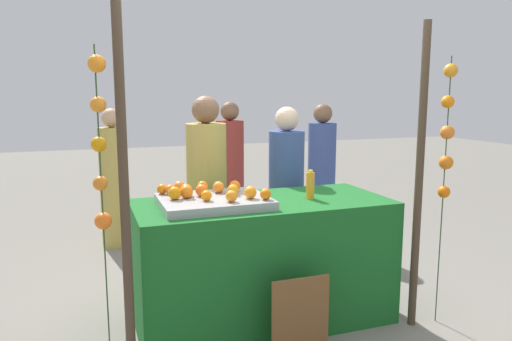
{
  "coord_description": "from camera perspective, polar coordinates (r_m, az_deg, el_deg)",
  "views": [
    {
      "loc": [
        -1.19,
        -3.17,
        1.67
      ],
      "look_at": [
        0.0,
        0.15,
        1.1
      ],
      "focal_mm": 33.82,
      "sensor_mm": 36.0,
      "label": 1
    }
  ],
  "objects": [
    {
      "name": "vendor_right",
      "position": [
        4.3,
        3.58,
        -3.61
      ],
      "size": [
        0.31,
        0.31,
        1.56
      ],
      "color": "#384C8C",
      "rests_on": "ground_plane"
    },
    {
      "name": "juice_bottle",
      "position": [
        3.56,
        6.44,
        -1.74
      ],
      "size": [
        0.06,
        0.06,
        0.21
      ],
      "color": "orange",
      "rests_on": "stall_counter"
    },
    {
      "name": "garland_strand_left",
      "position": [
        2.72,
        -18.0,
        2.69
      ],
      "size": [
        0.1,
        0.11,
        1.92
      ],
      "color": "#2D4C23",
      "rests_on": "ground_plane"
    },
    {
      "name": "garland_strand_right",
      "position": [
        3.62,
        21.67,
        4.12
      ],
      "size": [
        0.11,
        0.11,
        1.92
      ],
      "color": "#2D4C23",
      "rests_on": "ground_plane"
    },
    {
      "name": "orange_7",
      "position": [
        3.31,
        -8.23,
        -2.51
      ],
      "size": [
        0.09,
        0.09,
        0.09
      ],
      "primitive_type": "sphere",
      "color": "orange",
      "rests_on": "orange_tray"
    },
    {
      "name": "stall_counter",
      "position": [
        3.6,
        0.82,
        -10.65
      ],
      "size": [
        1.83,
        0.81,
        0.9
      ],
      "primitive_type": "cube",
      "color": "#196023",
      "rests_on": "ground_plane"
    },
    {
      "name": "orange_12",
      "position": [
        3.5,
        -2.53,
        -1.86
      ],
      "size": [
        0.08,
        0.08,
        0.08
      ],
      "primitive_type": "sphere",
      "color": "orange",
      "rests_on": "orange_tray"
    },
    {
      "name": "orange_tray",
      "position": [
        3.33,
        -4.99,
        -3.7
      ],
      "size": [
        0.74,
        0.57,
        0.06
      ],
      "primitive_type": "cube",
      "color": "#9EA0A5",
      "rests_on": "stall_counter"
    },
    {
      "name": "orange_5",
      "position": [
        3.45,
        -10.11,
        -2.24
      ],
      "size": [
        0.07,
        0.07,
        0.07
      ],
      "primitive_type": "sphere",
      "color": "orange",
      "rests_on": "orange_tray"
    },
    {
      "name": "orange_1",
      "position": [
        3.27,
        -0.67,
        -2.61
      ],
      "size": [
        0.09,
        0.09,
        0.09
      ],
      "primitive_type": "sphere",
      "color": "orange",
      "rests_on": "orange_tray"
    },
    {
      "name": "orange_3",
      "position": [
        3.47,
        -4.45,
        -1.97
      ],
      "size": [
        0.08,
        0.08,
        0.08
      ],
      "primitive_type": "sphere",
      "color": "orange",
      "rests_on": "orange_tray"
    },
    {
      "name": "orange_9",
      "position": [
        3.22,
        -5.88,
        -2.97
      ],
      "size": [
        0.07,
        0.07,
        0.07
      ],
      "primitive_type": "sphere",
      "color": "orange",
      "rests_on": "orange_tray"
    },
    {
      "name": "crowd_person_1",
      "position": [
        5.49,
        -16.42,
        -1.39
      ],
      "size": [
        0.3,
        0.3,
        1.51
      ],
      "color": "tan",
      "rests_on": "ground_plane"
    },
    {
      "name": "orange_10",
      "position": [
        3.28,
        -9.61,
        -2.65
      ],
      "size": [
        0.09,
        0.09,
        0.09
      ],
      "primitive_type": "sphere",
      "color": "orange",
      "rests_on": "orange_tray"
    },
    {
      "name": "orange_13",
      "position": [
        3.39,
        -8.26,
        -2.27
      ],
      "size": [
        0.08,
        0.08,
        0.08
      ],
      "primitive_type": "sphere",
      "color": "orange",
      "rests_on": "orange_tray"
    },
    {
      "name": "ground_plane",
      "position": [
        3.78,
        0.8,
        -17.1
      ],
      "size": [
        24.0,
        24.0,
        0.0
      ],
      "primitive_type": "plane",
      "color": "gray"
    },
    {
      "name": "orange_6",
      "position": [
        3.38,
        -2.73,
        -2.31
      ],
      "size": [
        0.08,
        0.08,
        0.08
      ],
      "primitive_type": "sphere",
      "color": "orange",
      "rests_on": "orange_tray"
    },
    {
      "name": "orange_11",
      "position": [
        3.48,
        -9.05,
        -1.97
      ],
      "size": [
        0.09,
        0.09,
        0.09
      ],
      "primitive_type": "sphere",
      "color": "orange",
      "rests_on": "orange_tray"
    },
    {
      "name": "orange_8",
      "position": [
        3.36,
        -6.45,
        -2.34
      ],
      "size": [
        0.09,
        0.09,
        0.09
      ],
      "primitive_type": "sphere",
      "color": "orange",
      "rests_on": "orange_tray"
    },
    {
      "name": "orange_14",
      "position": [
        3.52,
        -6.35,
        -1.88
      ],
      "size": [
        0.08,
        0.08,
        0.08
      ],
      "primitive_type": "sphere",
      "color": "orange",
      "rests_on": "orange_tray"
    },
    {
      "name": "orange_2",
      "position": [
        3.24,
        1.14,
        -2.82
      ],
      "size": [
        0.08,
        0.08,
        0.08
      ],
      "primitive_type": "sphere",
      "color": "orange",
      "rests_on": "orange_tray"
    },
    {
      "name": "chalkboard_sign",
      "position": [
        3.19,
        5.21,
        -17.09
      ],
      "size": [
        0.39,
        0.03,
        0.55
      ],
      "color": "brown",
      "rests_on": "ground_plane"
    },
    {
      "name": "canopy_post_right",
      "position": [
        3.55,
        18.73,
        -1.01
      ],
      "size": [
        0.06,
        0.06,
        2.15
      ],
      "primitive_type": "cylinder",
      "color": "#473828",
      "rests_on": "ground_plane"
    },
    {
      "name": "orange_0",
      "position": [
        3.17,
        -2.94,
        -3.05
      ],
      "size": [
        0.08,
        0.08,
        0.08
      ],
      "primitive_type": "sphere",
      "color": "orange",
      "rests_on": "orange_tray"
    },
    {
      "name": "crowd_person_2",
      "position": [
        5.58,
        -3.05,
        -0.54
      ],
      "size": [
        0.32,
        0.32,
        1.57
      ],
      "color": "maroon",
      "rests_on": "ground_plane"
    },
    {
      "name": "orange_4",
      "position": [
        3.48,
        -11.05,
        -2.17
      ],
      "size": [
        0.07,
        0.07,
        0.07
      ],
      "primitive_type": "sphere",
      "color": "orange",
      "rests_on": "orange_tray"
    },
    {
      "name": "canopy_post_left",
      "position": [
        2.8,
        -15.28,
        -3.48
      ],
      "size": [
        0.06,
        0.06,
        2.15
      ],
      "primitive_type": "cylinder",
      "color": "#473828",
      "rests_on": "ground_plane"
    },
    {
      "name": "vendor_left",
      "position": [
        4.04,
        -5.81,
        -3.82
      ],
      "size": [
        0.33,
        0.33,
        1.65
      ],
      "color": "tan",
      "rests_on": "ground_plane"
    },
    {
      "name": "crowd_person_0",
      "position": [
        5.49,
        7.74,
        -0.89
      ],
      "size": [
        0.31,
        0.31,
        1.55
      ],
      "color": "#384C8C",
      "rests_on": "ground_plane"
    }
  ]
}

